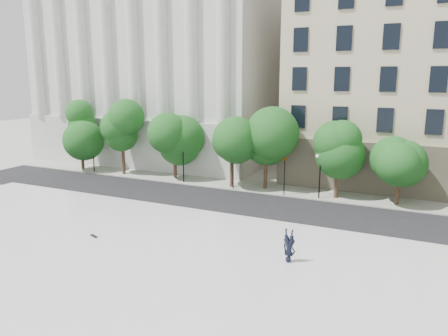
{
  "coord_description": "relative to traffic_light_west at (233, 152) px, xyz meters",
  "views": [
    {
      "loc": [
        15.48,
        -15.68,
        11.05
      ],
      "look_at": [
        3.48,
        10.0,
        5.01
      ],
      "focal_mm": 35.0,
      "sensor_mm": 36.0,
      "label": 1
    }
  ],
  "objects": [
    {
      "name": "street",
      "position": [
        1.28,
        -4.3,
        -3.74
      ],
      "size": [
        60.0,
        8.0,
        0.02
      ],
      "primitive_type": "cube",
      "color": "black",
      "rests_on": "ground"
    },
    {
      "name": "skateboard",
      "position": [
        -2.87,
        -16.63,
        -3.26
      ],
      "size": [
        0.73,
        0.44,
        0.07
      ],
      "primitive_type": "cube",
      "rotation": [
        0.0,
        0.0,
        -0.39
      ],
      "color": "black",
      "rests_on": "plaza"
    },
    {
      "name": "lamp_posts",
      "position": [
        0.71,
        0.3,
        -0.81
      ],
      "size": [
        37.97,
        0.28,
        4.48
      ],
      "color": "black",
      "rests_on": "ground"
    },
    {
      "name": "far_sidewalk",
      "position": [
        1.28,
        1.7,
        -3.69
      ],
      "size": [
        60.0,
        4.0,
        0.12
      ],
      "primitive_type": "cube",
      "color": "#B0AFA3",
      "rests_on": "ground"
    },
    {
      "name": "street_trees",
      "position": [
        1.27,
        1.12,
        1.39
      ],
      "size": [
        45.87,
        5.2,
        7.9
      ],
      "color": "#382619",
      "rests_on": "ground"
    },
    {
      "name": "ground",
      "position": [
        1.28,
        -22.3,
        -3.75
      ],
      "size": [
        160.0,
        160.0,
        0.0
      ],
      "primitive_type": "plane",
      "color": "#B6B3AB",
      "rests_on": "ground"
    },
    {
      "name": "building_west",
      "position": [
        -15.72,
        16.27,
        9.14
      ],
      "size": [
        31.5,
        27.65,
        25.6
      ],
      "color": "silver",
      "rests_on": "ground"
    },
    {
      "name": "traffic_light_west",
      "position": [
        0.0,
        0.0,
        0.0
      ],
      "size": [
        1.11,
        1.87,
        4.25
      ],
      "color": "black",
      "rests_on": "ground"
    },
    {
      "name": "plaza",
      "position": [
        1.28,
        -19.3,
        -3.53
      ],
      "size": [
        44.0,
        22.0,
        0.45
      ],
      "primitive_type": "cube",
      "color": "silver",
      "rests_on": "ground"
    },
    {
      "name": "traffic_light_east",
      "position": [
        5.18,
        -0.0,
        -0.0
      ],
      "size": [
        0.98,
        1.89,
        4.25
      ],
      "color": "black",
      "rests_on": "ground"
    },
    {
      "name": "person_lying",
      "position": [
        10.17,
        -15.01,
        -3.03
      ],
      "size": [
        0.75,
        2.0,
        0.54
      ],
      "primitive_type": "imported",
      "rotation": [
        -1.54,
        0.0,
        0.02
      ],
      "color": "black",
      "rests_on": "plaza"
    }
  ]
}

